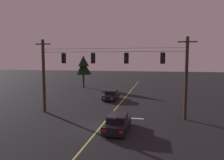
# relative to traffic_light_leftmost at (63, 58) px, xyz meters

# --- Properties ---
(ground_plane) EXTENTS (180.00, 180.00, 0.00)m
(ground_plane) POSITION_rel_traffic_light_leftmost_xyz_m (5.21, -4.14, -6.09)
(ground_plane) COLOR black
(lane_centre_stripe) EXTENTS (0.14, 60.00, 0.01)m
(lane_centre_stripe) POSITION_rel_traffic_light_leftmost_xyz_m (5.21, 6.02, -6.08)
(lane_centre_stripe) COLOR #D1C64C
(lane_centre_stripe) RESTS_ON ground
(stop_bar_paint) EXTENTS (3.40, 0.36, 0.01)m
(stop_bar_paint) POSITION_rel_traffic_light_leftmost_xyz_m (7.11, -0.58, -6.08)
(stop_bar_paint) COLOR silver
(stop_bar_paint) RESTS_ON ground
(signal_span_assembly) EXTENTS (17.01, 0.32, 8.14)m
(signal_span_assembly) POSITION_rel_traffic_light_leftmost_xyz_m (5.21, 0.02, -1.86)
(signal_span_assembly) COLOR #38281C
(signal_span_assembly) RESTS_ON ground
(traffic_light_leftmost) EXTENTS (0.48, 0.41, 1.22)m
(traffic_light_leftmost) POSITION_rel_traffic_light_leftmost_xyz_m (0.00, 0.00, 0.00)
(traffic_light_leftmost) COLOR black
(traffic_light_left_inner) EXTENTS (0.48, 0.41, 1.22)m
(traffic_light_left_inner) POSITION_rel_traffic_light_leftmost_xyz_m (3.33, 0.00, 0.00)
(traffic_light_left_inner) COLOR black
(traffic_light_centre) EXTENTS (0.48, 0.41, 1.22)m
(traffic_light_centre) POSITION_rel_traffic_light_leftmost_xyz_m (6.90, 0.00, 0.00)
(traffic_light_centre) COLOR black
(traffic_light_right_inner) EXTENTS (0.48, 0.41, 1.22)m
(traffic_light_right_inner) POSITION_rel_traffic_light_leftmost_xyz_m (10.54, 0.00, 0.00)
(traffic_light_right_inner) COLOR black
(car_waiting_near_lane) EXTENTS (1.80, 4.33, 1.39)m
(car_waiting_near_lane) POSITION_rel_traffic_light_leftmost_xyz_m (6.85, -4.50, -5.44)
(car_waiting_near_lane) COLOR black
(car_waiting_near_lane) RESTS_ON ground
(car_oncoming_lead) EXTENTS (1.80, 4.42, 1.39)m
(car_oncoming_lead) POSITION_rel_traffic_light_leftmost_xyz_m (3.45, 8.85, -5.44)
(car_oncoming_lead) COLOR black
(car_oncoming_lead) RESTS_ON ground
(tree_verge_far) EXTENTS (3.43, 3.43, 6.74)m
(tree_verge_far) POSITION_rel_traffic_light_leftmost_xyz_m (-5.17, 21.11, -1.53)
(tree_verge_far) COLOR #332316
(tree_verge_far) RESTS_ON ground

